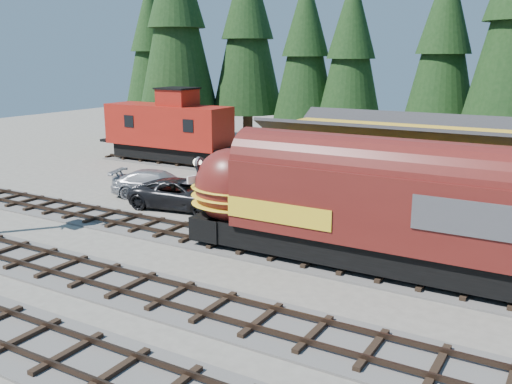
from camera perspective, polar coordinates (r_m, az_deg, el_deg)
The scene contains 7 objects.
ground at distance 19.64m, azimuth 5.06°, elevation -11.13°, with size 120.00×120.00×0.00m, color #6B665B.
track_spur at distance 39.27m, azimuth 3.29°, elevation 1.61°, with size 32.00×3.20×0.33m.
depot at distance 28.20m, azimuth 14.47°, elevation 2.46°, with size 12.80×7.00×5.30m.
locomotive at distance 22.46m, azimuth 8.62°, elevation -1.66°, with size 14.59×2.90×3.97m.
caboose at distance 44.51m, azimuth -8.74°, elevation 6.28°, with size 10.30×2.99×5.35m.
pickup_truck_a at distance 31.26m, azimuth -7.42°, elevation -0.21°, with size 2.66×5.76×1.60m, color black.
pickup_truck_b at distance 33.86m, azimuth -9.76°, elevation 0.77°, with size 2.23×5.49×1.59m, color #9B9CA2.
Camera 1 is at (7.58, -16.16, 8.20)m, focal length 40.00 mm.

